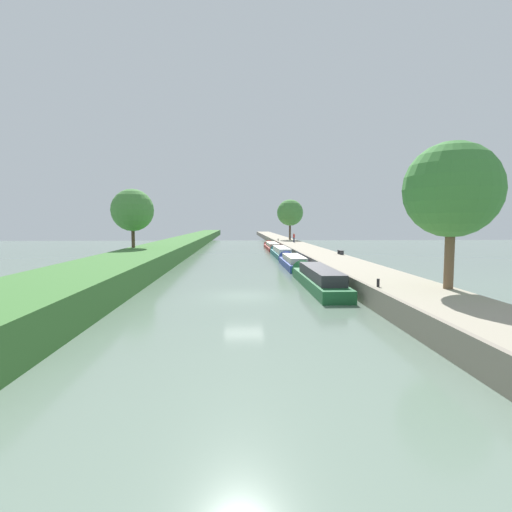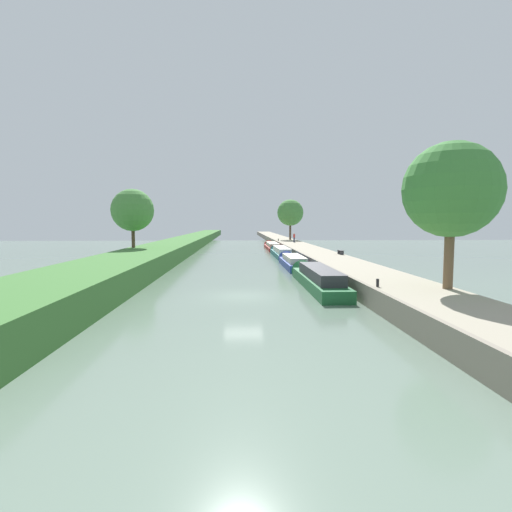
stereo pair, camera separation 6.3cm
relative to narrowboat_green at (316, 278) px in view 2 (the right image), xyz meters
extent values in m
plane|color=slate|center=(-5.44, -3.54, -0.63)|extent=(160.00, 160.00, 0.00)
cube|color=#3D7033|center=(-15.57, -3.54, 0.27)|extent=(6.07, 260.00, 1.81)
cube|color=#9E937F|center=(3.88, -3.54, -0.05)|extent=(4.45, 260.00, 1.17)
cube|color=gray|center=(1.53, -3.54, -0.02)|extent=(0.25, 260.00, 1.22)
cube|color=#1E6033|center=(0.00, -0.67, -0.24)|extent=(2.01, 12.31, 0.79)
cube|color=#333338|center=(0.00, -1.28, 0.53)|extent=(1.65, 8.62, 0.75)
cone|color=#1E6033|center=(0.00, 6.09, -0.24)|extent=(1.91, 1.21, 1.91)
cube|color=#283D93|center=(0.02, 12.69, -0.29)|extent=(2.04, 10.12, 0.69)
cube|color=beige|center=(0.02, 12.18, 0.36)|extent=(1.67, 7.08, 0.60)
cone|color=#283D93|center=(0.02, 18.36, -0.29)|extent=(1.94, 1.22, 1.94)
cube|color=#195B60|center=(0.11, 25.79, -0.31)|extent=(1.92, 13.35, 0.65)
cube|color=silver|center=(0.11, 25.12, 0.38)|extent=(1.57, 9.35, 0.73)
cone|color=#195B60|center=(0.11, 33.04, -0.31)|extent=(1.82, 1.15, 1.82)
cube|color=maroon|center=(0.16, 40.98, -0.33)|extent=(2.03, 13.65, 0.59)
cube|color=#B2A893|center=(0.16, 40.30, 0.27)|extent=(1.67, 9.56, 0.63)
cone|color=maroon|center=(0.16, 48.42, -0.33)|extent=(1.93, 1.22, 1.93)
cylinder|color=brown|center=(5.51, -8.27, 2.49)|extent=(0.50, 0.50, 3.90)
sphere|color=#3D7F38|center=(5.51, -8.27, 5.83)|extent=(5.05, 5.05, 5.05)
cylinder|color=#4C3828|center=(4.90, 53.36, 2.58)|extent=(0.42, 0.42, 4.08)
sphere|color=#47843D|center=(4.90, 53.36, 6.09)|extent=(5.36, 5.36, 5.36)
cylinder|color=#4C3828|center=(-17.94, 17.92, 2.68)|extent=(0.39, 0.39, 3.00)
sphere|color=#47843D|center=(-17.94, 17.92, 5.51)|extent=(4.85, 4.85, 4.85)
cylinder|color=#282D42|center=(4.23, 42.57, 0.95)|extent=(0.26, 0.26, 0.82)
cylinder|color=#B22D28|center=(4.23, 42.57, 1.67)|extent=(0.34, 0.34, 0.62)
sphere|color=tan|center=(4.23, 42.57, 2.09)|extent=(0.22, 0.22, 0.22)
cylinder|color=black|center=(1.96, -7.48, 0.76)|extent=(0.16, 0.16, 0.45)
cylinder|color=black|center=(1.96, 48.19, 0.76)|extent=(0.16, 0.16, 0.45)
cube|color=#333338|center=(5.66, 14.50, 0.74)|extent=(0.40, 0.08, 0.41)
cube|color=#333338|center=(5.66, 15.70, 0.74)|extent=(0.40, 0.08, 0.41)
cube|color=#38383D|center=(5.66, 15.10, 0.98)|extent=(0.44, 1.50, 0.06)
camera|label=1|loc=(-5.81, -29.26, 4.10)|focal=28.26mm
camera|label=2|loc=(-5.74, -29.26, 4.10)|focal=28.26mm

